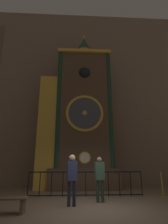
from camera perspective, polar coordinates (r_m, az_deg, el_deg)
ground_plane at (r=6.46m, az=2.76°, el=-28.96°), size 28.00×28.00×0.00m
cathedral_back_wall at (r=12.85m, az=-0.51°, el=7.30°), size 24.00×0.32×13.05m
clock_tower at (r=10.76m, az=-1.83°, el=-1.14°), size 4.65×1.80×10.06m
railing_fence at (r=8.33m, az=0.58°, el=-22.01°), size 5.06×0.05×1.04m
visitor_near at (r=6.58m, az=-3.97°, el=-19.59°), size 0.38×0.29×1.71m
visitor_far at (r=7.19m, az=5.15°, el=-19.69°), size 0.37×0.27×1.64m
stanchion_post at (r=8.95m, az=24.30°, el=-21.84°), size 0.28×0.28×1.02m
visitor_bench at (r=6.25m, az=-24.37°, el=-25.21°), size 1.31×0.40×0.44m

